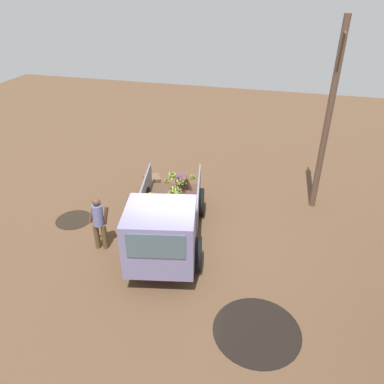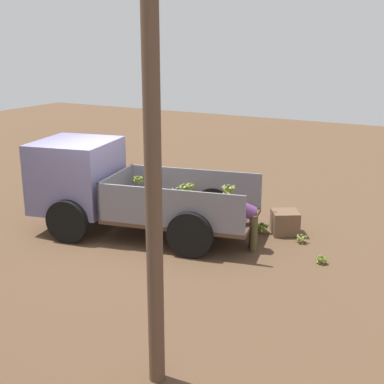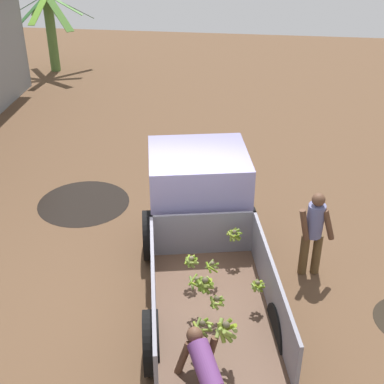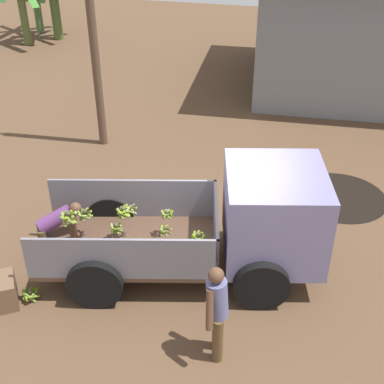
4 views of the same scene
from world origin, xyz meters
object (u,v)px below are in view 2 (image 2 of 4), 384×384
at_px(cargo_truck, 98,184).
at_px(banana_bunch_on_ground_1, 291,229).
at_px(wooden_crate_0, 285,222).
at_px(person_worker_loading, 241,216).
at_px(person_foreground_visitor, 150,171).
at_px(utility_pole, 152,137).
at_px(banana_bunch_on_ground_3, 301,238).
at_px(banana_bunch_on_ground_2, 321,259).
at_px(banana_bunch_on_ground_0, 262,227).

bearing_deg(cargo_truck, banana_bunch_on_ground_1, -166.44).
height_order(cargo_truck, wooden_crate_0, cargo_truck).
relative_size(cargo_truck, person_worker_loading, 4.39).
distance_m(person_foreground_visitor, person_worker_loading, 3.45).
xyz_separation_m(cargo_truck, utility_pole, (-4.00, 3.95, 2.00)).
bearing_deg(person_worker_loading, banana_bunch_on_ground_3, -165.38).
distance_m(banana_bunch_on_ground_1, banana_bunch_on_ground_3, 0.61).
bearing_deg(banana_bunch_on_ground_2, wooden_crate_0, -46.54).
relative_size(banana_bunch_on_ground_0, banana_bunch_on_ground_2, 1.41).
xyz_separation_m(cargo_truck, person_foreground_visitor, (-0.08, -1.92, -0.13)).
xyz_separation_m(cargo_truck, wooden_crate_0, (-3.66, -1.70, -0.78)).
bearing_deg(banana_bunch_on_ground_2, utility_pole, 79.84).
height_order(banana_bunch_on_ground_2, banana_bunch_on_ground_3, banana_bunch_on_ground_3).
xyz_separation_m(utility_pole, wooden_crate_0, (0.35, -5.64, -2.78)).
xyz_separation_m(person_worker_loading, banana_bunch_on_ground_2, (-1.61, -0.06, -0.60)).
distance_m(cargo_truck, person_worker_loading, 3.23).
height_order(cargo_truck, person_worker_loading, cargo_truck).
relative_size(person_worker_loading, banana_bunch_on_ground_0, 3.73).
distance_m(utility_pole, wooden_crate_0, 6.30).
relative_size(person_foreground_visitor, banana_bunch_on_ground_0, 5.34).
distance_m(cargo_truck, banana_bunch_on_ground_0, 3.66).
bearing_deg(banana_bunch_on_ground_2, person_worker_loading, 2.21).
xyz_separation_m(banana_bunch_on_ground_1, wooden_crate_0, (0.11, 0.10, 0.15)).
relative_size(banana_bunch_on_ground_2, banana_bunch_on_ground_3, 0.91).
xyz_separation_m(cargo_truck, person_worker_loading, (-3.19, -0.43, -0.33)).
xyz_separation_m(banana_bunch_on_ground_0, wooden_crate_0, (-0.44, -0.19, 0.12)).
bearing_deg(banana_bunch_on_ground_3, banana_bunch_on_ground_2, 127.90).
relative_size(cargo_truck, person_foreground_visitor, 3.06).
relative_size(person_worker_loading, banana_bunch_on_ground_3, 4.82).
height_order(banana_bunch_on_ground_0, wooden_crate_0, wooden_crate_0).
relative_size(person_worker_loading, banana_bunch_on_ground_1, 5.17).
xyz_separation_m(banana_bunch_on_ground_2, wooden_crate_0, (1.14, -1.21, 0.16)).
distance_m(banana_bunch_on_ground_0, wooden_crate_0, 0.50).
distance_m(utility_pole, banana_bunch_on_ground_3, 6.03).
bearing_deg(banana_bunch_on_ground_3, person_foreground_visitor, -8.31).
relative_size(banana_bunch_on_ground_2, wooden_crate_0, 0.39).
bearing_deg(utility_pole, banana_bunch_on_ground_3, -91.57).
distance_m(utility_pole, banana_bunch_on_ground_0, 6.23).
distance_m(person_foreground_visitor, banana_bunch_on_ground_3, 4.19).
xyz_separation_m(banana_bunch_on_ground_2, banana_bunch_on_ground_3, (0.65, -0.84, 0.02)).
xyz_separation_m(utility_pole, person_foreground_visitor, (3.92, -5.87, -2.13)).
distance_m(utility_pole, person_foreground_visitor, 7.37).
bearing_deg(banana_bunch_on_ground_0, banana_bunch_on_ground_3, 169.06).
distance_m(banana_bunch_on_ground_0, banana_bunch_on_ground_3, 0.95).
height_order(banana_bunch_on_ground_1, wooden_crate_0, wooden_crate_0).
distance_m(person_foreground_visitor, banana_bunch_on_ground_1, 3.77).
height_order(person_foreground_visitor, banana_bunch_on_ground_2, person_foreground_visitor).
relative_size(utility_pole, banana_bunch_on_ground_3, 25.31).
bearing_deg(person_worker_loading, person_foreground_visitor, -54.07).
bearing_deg(utility_pole, person_worker_loading, -79.43).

